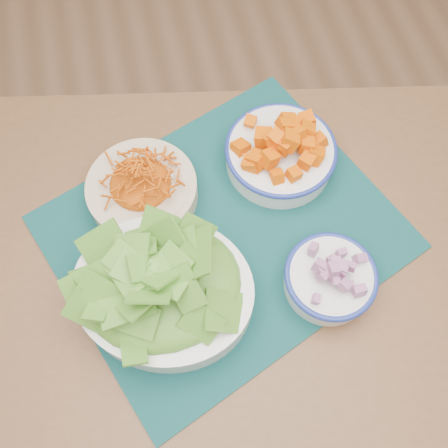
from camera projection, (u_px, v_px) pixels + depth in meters
name	position (u px, v px, depth m)	size (l,w,h in m)	color
ground	(178.00, 408.00, 1.45)	(4.00, 4.00, 0.00)	#A2714E
table	(250.00, 288.00, 0.93)	(1.25, 0.96, 0.75)	brown
placemat	(224.00, 232.00, 0.86)	(0.55, 0.45, 0.00)	#072A2B
carrot_bowl	(141.00, 187.00, 0.85)	(0.19, 0.19, 0.07)	beige
squash_bowl	(281.00, 149.00, 0.88)	(0.24, 0.24, 0.09)	white
lettuce_bowl	(163.00, 287.00, 0.75)	(0.35, 0.33, 0.12)	white
onion_bowl	(330.00, 277.00, 0.78)	(0.18, 0.18, 0.07)	silver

